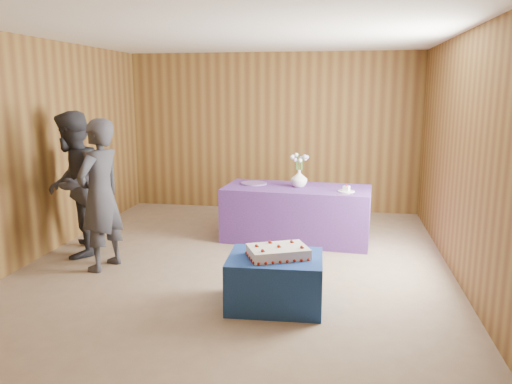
% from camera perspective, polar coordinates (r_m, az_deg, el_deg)
% --- Properties ---
extents(ground, '(6.00, 6.00, 0.00)m').
position_cam_1_polar(ground, '(6.06, -2.20, -8.38)').
color(ground, gray).
rests_on(ground, ground).
extents(room_shell, '(5.04, 6.04, 2.72)m').
position_cam_1_polar(room_shell, '(5.70, -2.34, 8.91)').
color(room_shell, brown).
rests_on(room_shell, ground).
extents(cake_table, '(0.93, 0.74, 0.50)m').
position_cam_1_polar(cake_table, '(4.91, 2.20, -10.12)').
color(cake_table, navy).
rests_on(cake_table, ground).
extents(serving_table, '(2.06, 1.04, 0.75)m').
position_cam_1_polar(serving_table, '(7.00, 4.67, -2.46)').
color(serving_table, '#62328A').
rests_on(serving_table, ground).
extents(sheet_cake, '(0.68, 0.59, 0.13)m').
position_cam_1_polar(sheet_cake, '(4.80, 2.53, -6.84)').
color(sheet_cake, white).
rests_on(sheet_cake, cake_table).
extents(vase, '(0.25, 0.25, 0.24)m').
position_cam_1_polar(vase, '(6.92, 4.94, 1.56)').
color(vase, white).
rests_on(vase, serving_table).
extents(flower_spray, '(0.25, 0.25, 0.20)m').
position_cam_1_polar(flower_spray, '(6.88, 4.98, 3.88)').
color(flower_spray, '#306E2C').
rests_on(flower_spray, vase).
extents(platter, '(0.43, 0.43, 0.02)m').
position_cam_1_polar(platter, '(7.13, -0.25, 1.00)').
color(platter, '#7552A5').
rests_on(platter, serving_table).
extents(plate, '(0.30, 0.30, 0.01)m').
position_cam_1_polar(plate, '(6.69, 10.28, 0.08)').
color(plate, white).
rests_on(plate, serving_table).
extents(cake_slice, '(0.10, 0.09, 0.09)m').
position_cam_1_polar(cake_slice, '(6.68, 10.29, 0.43)').
color(cake_slice, white).
rests_on(cake_slice, plate).
extents(knife, '(0.25, 0.10, 0.00)m').
position_cam_1_polar(knife, '(6.52, 10.22, -0.26)').
color(knife, silver).
rests_on(knife, serving_table).
extents(guest_left, '(0.57, 0.73, 1.76)m').
position_cam_1_polar(guest_left, '(6.01, -17.38, -0.36)').
color(guest_left, '#33343D').
rests_on(guest_left, ground).
extents(guest_right, '(0.91, 1.04, 1.82)m').
position_cam_1_polar(guest_right, '(6.62, -20.10, 0.80)').
color(guest_right, '#2F3038').
rests_on(guest_right, ground).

